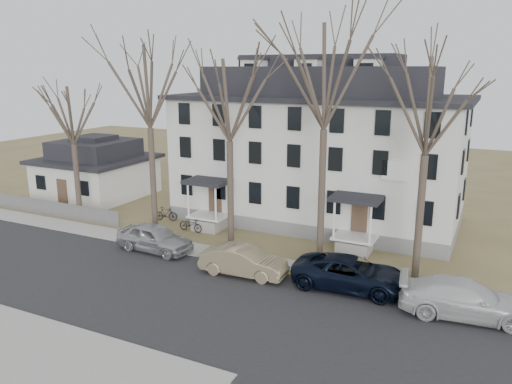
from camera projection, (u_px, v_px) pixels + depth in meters
The scene contains 18 objects.
ground at pixel (224, 333), 21.57m from camera, with size 120.00×120.00×0.00m, color olive.
main_road at pixel (245, 313), 23.32m from camera, with size 120.00×10.00×0.04m, color #27272A.
far_sidewalk at pixel (293, 268), 28.56m from camera, with size 120.00×2.00×0.08m, color #A09F97.
yellow_curb at pixel (376, 291), 25.65m from camera, with size 14.00×0.25×0.06m, color gold.
boarding_house at pixel (319, 148), 36.79m from camera, with size 20.80×12.36×12.05m.
small_house at pixel (97, 171), 44.32m from camera, with size 8.70×8.70×5.00m.
fence at pixel (49, 215), 38.77m from camera, with size 14.00×0.06×1.20m, color gray.
tree_far_left at pixel (148, 81), 32.29m from camera, with size 8.40×8.40×13.72m.
tree_mid_left at pixel (229, 94), 29.93m from camera, with size 7.80×7.80×12.74m.
tree_center at pixel (326, 69), 27.03m from camera, with size 9.00×9.00×14.70m.
tree_mid_right at pixel (429, 99), 25.05m from camera, with size 7.80×7.80×12.74m.
tree_bungalow at pixel (71, 111), 35.80m from camera, with size 6.60×6.60×10.78m.
car_silver at pixel (155, 238), 30.97m from camera, with size 2.02×5.03×1.71m, color #A5A6A8.
car_tan at pixel (243, 262), 27.39m from camera, with size 1.70×4.87×1.60m, color #837656.
car_navy at pixel (351, 274), 25.65m from camera, with size 2.76×5.98×1.66m, color black.
car_white at pixel (465, 300), 22.78m from camera, with size 2.38×5.86×1.70m, color silver.
bicycle_left at pixel (191, 225), 34.77m from camera, with size 0.66×1.90×1.00m, color black.
bicycle_right at pixel (166, 214), 37.20m from camera, with size 0.50×1.77×1.06m, color black.
Camera 1 is at (9.76, -16.89, 11.14)m, focal length 35.00 mm.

